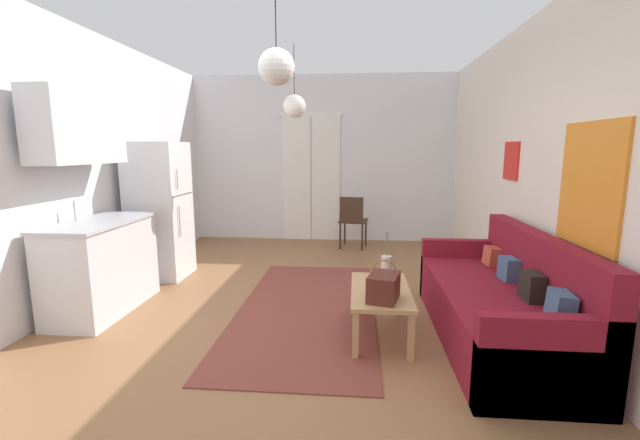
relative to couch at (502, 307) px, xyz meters
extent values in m
cube|color=#8E603D|center=(-1.84, 0.01, -0.34)|extent=(5.11, 8.25, 0.10)
cube|color=silver|center=(-1.84, 3.89, 1.13)|extent=(4.71, 0.10, 2.86)
cube|color=white|center=(-2.29, 3.82, 0.79)|extent=(0.49, 0.02, 2.16)
cube|color=white|center=(-1.77, 3.82, 0.79)|extent=(0.49, 0.02, 2.16)
cube|color=white|center=(-2.03, 3.82, 1.90)|extent=(1.09, 0.03, 0.06)
cube|color=silver|center=(0.46, 0.01, 1.13)|extent=(0.10, 7.85, 2.86)
cube|color=orange|center=(0.40, -0.35, 1.06)|extent=(0.02, 0.78, 0.89)
cube|color=red|center=(0.40, 1.18, 1.18)|extent=(0.02, 0.38, 0.40)
cube|color=silver|center=(-4.14, 0.01, 1.13)|extent=(0.10, 7.85, 2.86)
cube|color=black|center=(-4.08, 1.31, 1.44)|extent=(0.02, 0.32, 0.40)
cube|color=brown|center=(-1.72, 0.53, -0.29)|extent=(1.36, 2.97, 0.01)
cube|color=maroon|center=(-0.09, 0.00, -0.07)|extent=(0.86, 2.18, 0.45)
cube|color=maroon|center=(0.27, 0.00, 0.16)|extent=(0.15, 2.18, 0.92)
cube|color=maroon|center=(-0.09, -1.03, 0.03)|extent=(0.86, 0.11, 0.64)
cube|color=maroon|center=(-0.09, 1.04, 0.03)|extent=(0.86, 0.11, 0.64)
cube|color=#3D5B7F|center=(0.11, -0.71, 0.27)|extent=(0.16, 0.24, 0.23)
cube|color=black|center=(0.12, -0.25, 0.27)|extent=(0.13, 0.22, 0.22)
cube|color=#3D5B7F|center=(0.12, 0.25, 0.26)|extent=(0.14, 0.21, 0.20)
cube|color=#B74C33|center=(0.13, 0.72, 0.25)|extent=(0.16, 0.20, 0.20)
cube|color=tan|center=(-1.02, 0.01, 0.10)|extent=(0.50, 0.95, 0.04)
cube|color=tan|center=(-1.23, -0.43, -0.10)|extent=(0.05, 0.05, 0.38)
cube|color=tan|center=(-0.81, -0.43, -0.10)|extent=(0.05, 0.05, 0.38)
cube|color=tan|center=(-1.23, 0.44, -0.10)|extent=(0.05, 0.05, 0.38)
cube|color=tan|center=(-0.81, 0.44, -0.10)|extent=(0.05, 0.05, 0.38)
cylinder|color=beige|center=(-0.96, 0.19, 0.24)|extent=(0.09, 0.09, 0.25)
cylinder|color=#477F42|center=(-0.96, 0.19, 0.48)|extent=(0.01, 0.01, 0.22)
cube|color=#512319|center=(-1.01, -0.24, 0.22)|extent=(0.29, 0.36, 0.21)
torus|color=brown|center=(-1.01, -0.24, 0.35)|extent=(0.20, 0.01, 0.20)
cube|color=white|center=(-3.68, 1.49, 0.55)|extent=(0.62, 0.63, 1.69)
cube|color=#4C4C51|center=(-3.37, 1.49, 0.76)|extent=(0.01, 0.61, 0.01)
cylinder|color=#B7BABF|center=(-3.35, 1.31, 0.96)|extent=(0.02, 0.02, 0.24)
cylinder|color=#B7BABF|center=(-3.35, 1.31, 0.45)|extent=(0.02, 0.02, 0.37)
cube|color=silver|center=(-3.74, 0.34, 0.15)|extent=(0.55, 1.19, 0.88)
cube|color=#B7BABF|center=(-3.74, 0.34, 0.60)|extent=(0.58, 1.22, 0.03)
cube|color=#999BA0|center=(-3.74, 0.32, 0.56)|extent=(0.36, 0.40, 0.10)
cylinder|color=#B7BABF|center=(-3.96, 0.32, 0.72)|extent=(0.02, 0.02, 0.20)
cube|color=silver|center=(-3.86, 0.34, 1.51)|extent=(0.32, 1.07, 0.67)
cylinder|color=#382619|center=(-1.07, 3.40, -0.08)|extent=(0.03, 0.03, 0.44)
cylinder|color=#382619|center=(-1.42, 3.47, -0.08)|extent=(0.03, 0.03, 0.44)
cylinder|color=#382619|center=(-1.13, 3.06, -0.08)|extent=(0.03, 0.03, 0.44)
cylinder|color=#382619|center=(-1.49, 3.13, -0.08)|extent=(0.03, 0.03, 0.44)
cube|color=#382619|center=(-1.28, 3.26, 0.15)|extent=(0.49, 0.47, 0.04)
cube|color=#382619|center=(-1.31, 3.09, 0.36)|extent=(0.38, 0.10, 0.40)
cylinder|color=black|center=(-1.79, -0.57, 2.27)|extent=(0.01, 0.01, 0.59)
sphere|color=white|center=(-1.79, -0.57, 1.85)|extent=(0.24, 0.24, 0.24)
cylinder|color=black|center=(-2.01, 1.79, 2.27)|extent=(0.01, 0.01, 0.59)
sphere|color=white|center=(-2.01, 1.79, 1.83)|extent=(0.28, 0.28, 0.28)
camera|label=1|loc=(-1.25, -3.43, 1.31)|focal=23.24mm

